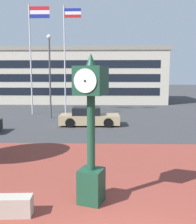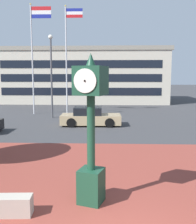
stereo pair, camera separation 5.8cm
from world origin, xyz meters
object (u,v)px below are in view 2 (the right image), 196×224
(street_clock, at_px, (91,129))
(car_street_mid, at_px, (90,117))
(civic_building, at_px, (84,76))
(street_lamp_post, at_px, (51,68))
(flagpole_primary, at_px, (34,49))
(flagpole_secondary, at_px, (68,53))

(street_clock, distance_m, car_street_mid, 11.54)
(civic_building, xyz_separation_m, street_lamp_post, (-1.33, -14.90, 0.62))
(flagpole_primary, relative_size, civic_building, 0.45)
(car_street_mid, bearing_deg, civic_building, -175.21)
(street_clock, relative_size, flagpole_secondary, 0.43)
(street_clock, height_order, street_lamp_post, street_lamp_post)
(street_clock, bearing_deg, civic_building, 113.65)
(street_clock, height_order, flagpole_secondary, flagpole_secondary)
(car_street_mid, height_order, civic_building, civic_building)
(flagpole_secondary, height_order, street_lamp_post, flagpole_secondary)
(street_clock, xyz_separation_m, civic_building, (-2.83, 29.49, 1.41))
(street_clock, distance_m, flagpole_primary, 18.24)
(flagpole_secondary, distance_m, civic_building, 12.86)
(flagpole_primary, relative_size, street_lamp_post, 1.44)
(street_lamp_post, bearing_deg, flagpole_primary, 131.65)
(civic_building, bearing_deg, car_street_mid, -83.61)
(flagpole_secondary, bearing_deg, flagpole_primary, 180.00)
(flagpole_primary, height_order, flagpole_secondary, flagpole_primary)
(civic_building, relative_size, street_lamp_post, 3.23)
(flagpole_secondary, relative_size, civic_building, 0.44)
(street_clock, bearing_deg, car_street_mid, 112.19)
(flagpole_secondary, distance_m, street_lamp_post, 2.76)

